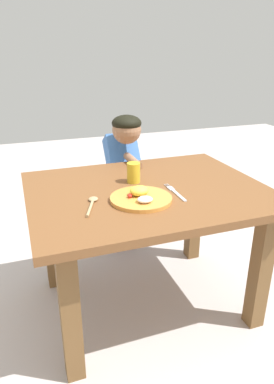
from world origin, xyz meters
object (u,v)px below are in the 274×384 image
at_px(plate, 141,197).
at_px(fork, 175,192).
at_px(drinking_cup, 134,173).
at_px(spoon, 92,203).
at_px(person, 122,178).

relative_size(plate, fork, 1.24).
bearing_deg(drinking_cup, spoon, -142.23).
bearing_deg(spoon, drinking_cup, -31.29).
height_order(plate, drinking_cup, drinking_cup).
distance_m(spoon, drinking_cup, 0.33).
bearing_deg(spoon, fork, -69.22).
relative_size(plate, spoon, 1.43).
distance_m(plate, drinking_cup, 0.24).
height_order(plate, fork, plate).
relative_size(drinking_cup, person, 0.11).
bearing_deg(plate, person, 79.27).
distance_m(plate, fork, 0.18).
bearing_deg(fork, person, 4.96).
distance_m(drinking_cup, person, 0.54).
distance_m(fork, person, 0.71).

